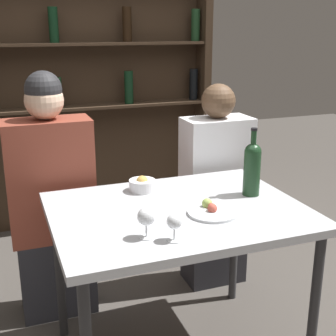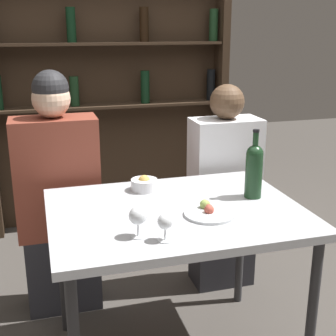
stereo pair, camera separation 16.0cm
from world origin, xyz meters
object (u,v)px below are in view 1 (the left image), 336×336
wine_bottle (252,167)px  food_plate_0 (212,211)px  wine_glass_1 (174,223)px  seated_person_right (215,193)px  seated_person_left (52,204)px  wine_glass_0 (146,218)px  snack_bowl (142,185)px

wine_bottle → food_plate_0: wine_bottle is taller
wine_glass_1 → seated_person_right: bearing=55.5°
wine_glass_1 → seated_person_left: (-0.35, 0.88, -0.21)m
wine_glass_0 → snack_bowl: wine_glass_0 is taller
wine_bottle → seated_person_left: seated_person_left is taller
wine_glass_1 → seated_person_right: (0.61, 0.88, -0.26)m
wine_glass_0 → seated_person_left: bearing=107.4°
snack_bowl → wine_glass_0: bearing=-105.8°
wine_glass_1 → seated_person_left: 0.97m
seated_person_left → seated_person_right: 0.96m
wine_glass_1 → seated_person_right: size_ratio=0.09×
snack_bowl → seated_person_right: seated_person_right is taller
wine_glass_0 → snack_bowl: 0.52m
snack_bowl → seated_person_left: bearing=141.3°
wine_bottle → seated_person_left: bearing=147.5°
wine_glass_0 → snack_bowl: bearing=74.2°
wine_bottle → snack_bowl: 0.53m
wine_bottle → wine_glass_0: bearing=-155.9°
wine_bottle → food_plate_0: size_ratio=1.50×
food_plate_0 → snack_bowl: (-0.19, 0.37, 0.02)m
snack_bowl → seated_person_left: seated_person_left is taller
wine_bottle → wine_glass_1: wine_bottle is taller
wine_bottle → snack_bowl: wine_bottle is taller
wine_bottle → wine_glass_0: size_ratio=2.68×
wine_glass_1 → seated_person_left: size_ratio=0.08×
seated_person_right → wine_glass_0: bearing=-130.3°
wine_glass_0 → food_plate_0: bearing=21.0°
food_plate_0 → snack_bowl: bearing=117.4°
wine_glass_0 → wine_glass_1: bearing=-34.1°
wine_glass_0 → wine_glass_1: wine_glass_0 is taller
food_plate_0 → seated_person_right: seated_person_right is taller
wine_glass_1 → seated_person_right: seated_person_right is taller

